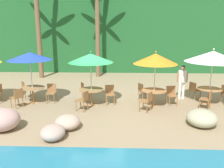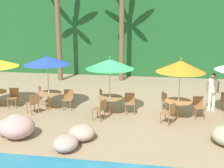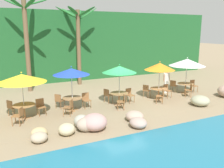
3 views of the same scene
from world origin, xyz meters
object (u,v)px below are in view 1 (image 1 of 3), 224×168
object	(u,v)px
dining_table_orange	(154,93)
palm_tree_second	(97,17)
chair_green_seaward	(110,93)
dining_table_white	(209,91)
chair_blue_inland	(26,89)
chair_orange_left	(147,100)
umbrella_white	(213,56)
chair_orange_seaward	(171,94)
chair_orange_inland	(142,91)
chair_green_left	(84,99)
dining_table_blue	(33,90)
chair_blue_left	(17,97)
waiter_in_white	(182,80)
palm_tree_nearest	(38,14)
chair_white_left	(208,98)
umbrella_blue	(30,56)
umbrella_green	(91,58)
chair_white_inland	(194,89)
chair_blue_seaward	(51,92)
dining_table_green	(91,92)
umbrella_orange	(155,59)
chair_green_inland	(85,90)

from	to	relation	value
dining_table_orange	palm_tree_second	bearing A→B (deg)	115.64
chair_green_seaward	dining_table_white	distance (m)	4.59
chair_blue_inland	dining_table_white	world-z (taller)	chair_blue_inland
chair_orange_left	umbrella_white	world-z (taller)	umbrella_white
chair_green_seaward	chair_orange_seaward	xyz separation A→B (m)	(2.83, -0.08, 0.00)
chair_orange_inland	chair_green_left	bearing A→B (deg)	-150.50
dining_table_blue	chair_blue_inland	xyz separation A→B (m)	(-0.60, 0.61, -0.10)
dining_table_orange	dining_table_white	xyz separation A→B (m)	(2.59, 0.38, 0.00)
chair_blue_left	dining_table_white	world-z (taller)	chair_blue_left
dining_table_white	waiter_in_white	xyz separation A→B (m)	(-1.07, 0.78, 0.37)
palm_tree_nearest	palm_tree_second	bearing A→B (deg)	8.29
chair_orange_left	dining_table_blue	bearing A→B (deg)	168.46
chair_white_left	dining_table_blue	bearing A→B (deg)	174.86
umbrella_blue	chair_orange_left	size ratio (longest dim) A/B	2.87
waiter_in_white	palm_tree_second	bearing A→B (deg)	130.88
dining_table_orange	umbrella_white	size ratio (longest dim) A/B	0.43
dining_table_white	chair_green_seaward	bearing A→B (deg)	-178.89
umbrella_green	chair_white_inland	world-z (taller)	umbrella_green
chair_green_seaward	palm_tree_second	world-z (taller)	palm_tree_second
dining_table_orange	palm_tree_nearest	xyz separation A→B (m)	(-7.12, 5.98, 3.73)
chair_white_left	umbrella_blue	bearing A→B (deg)	174.86
chair_white_left	dining_table_orange	bearing A→B (deg)	169.85
chair_blue_seaward	chair_orange_left	distance (m)	4.56
chair_blue_seaward	dining_table_white	bearing A→B (deg)	-0.41
chair_green_seaward	chair_orange_seaward	size ratio (longest dim) A/B	1.00
chair_blue_seaward	dining_table_green	xyz separation A→B (m)	(1.96, -0.36, 0.10)
dining_table_orange	waiter_in_white	size ratio (longest dim) A/B	0.65
dining_table_orange	waiter_in_white	distance (m)	1.95
umbrella_orange	dining_table_green	bearing A→B (deg)	178.54
chair_blue_seaward	umbrella_white	size ratio (longest dim) A/B	0.34
dining_table_orange	chair_orange_inland	size ratio (longest dim) A/B	1.26
dining_table_green	chair_green_seaward	xyz separation A→B (m)	(0.83, 0.21, -0.10)
chair_white_left	chair_orange_inland	bearing A→B (deg)	157.14
chair_green_inland	dining_table_white	bearing A→B (deg)	-4.29
chair_orange_left	chair_white_inland	size ratio (longest dim) A/B	1.00
umbrella_green	chair_orange_left	xyz separation A→B (m)	(2.44, -0.84, -1.64)
chair_blue_seaward	umbrella_orange	xyz separation A→B (m)	(4.78, -0.43, 1.64)
chair_white_left	umbrella_orange	bearing A→B (deg)	169.85
umbrella_blue	chair_blue_seaward	size ratio (longest dim) A/B	2.87
umbrella_white	chair_white_left	bearing A→B (deg)	-114.88
palm_tree_second	chair_green_left	bearing A→B (deg)	-89.31
dining_table_blue	chair_white_left	distance (m)	7.90
chair_green_left	umbrella_orange	size ratio (longest dim) A/B	0.35
umbrella_green	dining_table_blue	bearing A→B (deg)	175.21
chair_blue_seaward	chair_white_left	distance (m)	7.07
chair_white_inland	waiter_in_white	xyz separation A→B (m)	(-0.59, 0.07, 0.47)
chair_green_inland	umbrella_white	distance (m)	6.10
chair_orange_seaward	palm_tree_second	xyz separation A→B (m)	(-3.98, 6.35, 3.66)
dining_table_white	waiter_in_white	distance (m)	1.37
chair_orange_seaward	chair_orange_left	distance (m)	1.56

